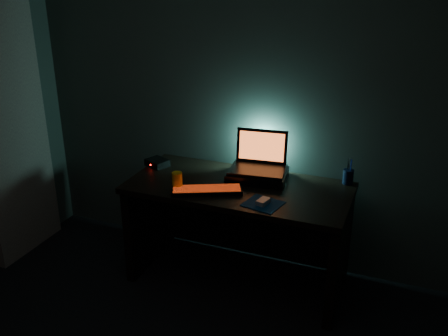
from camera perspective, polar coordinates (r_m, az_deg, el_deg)
name	(u,v)px	position (r m, az deg, el deg)	size (l,w,h in m)	color
room	(86,231)	(1.87, -15.48, -6.98)	(3.50, 4.00, 2.50)	black
desk	(241,216)	(3.53, 1.93, -5.47)	(1.50, 0.70, 0.75)	black
curtain	(9,110)	(3.97, -23.33, 6.08)	(0.06, 0.65, 2.30)	beige
riser	(258,175)	(3.47, 3.86, -0.79)	(0.40, 0.30, 0.06)	black
laptop	(259,160)	(3.48, 4.06, 0.89)	(0.41, 0.32, 0.26)	black
keyboard	(207,190)	(3.27, -1.98, -2.53)	(0.48, 0.33, 0.03)	black
mousepad	(263,204)	(3.12, 4.49, -4.10)	(0.22, 0.20, 0.00)	navy
mouse	(263,201)	(3.12, 4.50, -3.84)	(0.06, 0.09, 0.03)	#9B9AA0
pen_cup	(348,177)	(3.48, 14.00, -0.97)	(0.07, 0.07, 0.10)	black
juice_glass	(177,181)	(3.31, -5.37, -1.47)	(0.07, 0.07, 0.12)	#FFAD0D
router	(157,163)	(3.72, -7.64, 0.60)	(0.19, 0.17, 0.05)	black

